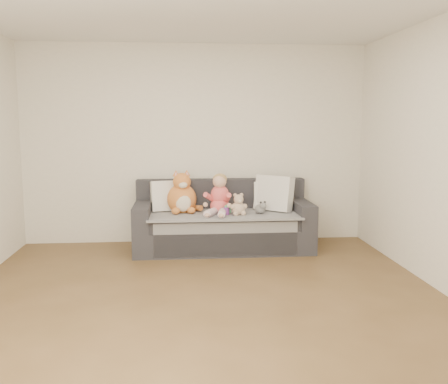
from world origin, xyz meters
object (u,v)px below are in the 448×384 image
(teddy_bear, at_px, (239,206))
(sippy_cup, at_px, (226,209))
(toddler, at_px, (219,197))
(sofa, at_px, (223,224))
(plush_cat, at_px, (182,196))

(teddy_bear, height_order, sippy_cup, teddy_bear)
(toddler, bearing_deg, teddy_bear, -13.54)
(teddy_bear, relative_size, sippy_cup, 2.20)
(sofa, bearing_deg, toddler, -114.46)
(sofa, xyz_separation_m, plush_cat, (-0.51, -0.01, 0.37))
(sofa, bearing_deg, sippy_cup, -83.15)
(sofa, height_order, toddler, toddler)
(teddy_bear, bearing_deg, plush_cat, 148.29)
(teddy_bear, bearing_deg, sippy_cup, 157.69)
(plush_cat, relative_size, sippy_cup, 4.50)
(toddler, bearing_deg, sippy_cup, -35.98)
(plush_cat, bearing_deg, teddy_bear, -27.20)
(plush_cat, bearing_deg, sippy_cup, -29.62)
(teddy_bear, distance_m, sippy_cup, 0.15)
(toddler, height_order, teddy_bear, toddler)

